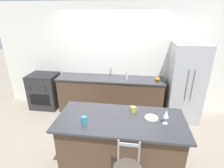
{
  "coord_description": "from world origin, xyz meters",
  "views": [
    {
      "loc": [
        0.61,
        -3.7,
        2.45
      ],
      "look_at": [
        0.17,
        -0.54,
        1.13
      ],
      "focal_mm": 28.0,
      "sensor_mm": 36.0,
      "label": 1
    }
  ],
  "objects_px": {
    "refrigerator": "(185,83)",
    "dinner_plate": "(151,118)",
    "wine_glass": "(166,114)",
    "soap_bottle": "(127,77)",
    "oven_range": "(45,91)",
    "coffee_mug": "(133,109)",
    "pumpkin_decoration": "(157,79)",
    "tumbler_cup": "(84,120)"
  },
  "relations": [
    {
      "from": "oven_range",
      "to": "wine_glass",
      "type": "relative_size",
      "value": 4.29
    },
    {
      "from": "tumbler_cup",
      "to": "pumpkin_decoration",
      "type": "bearing_deg",
      "value": 57.29
    },
    {
      "from": "dinner_plate",
      "to": "wine_glass",
      "type": "distance_m",
      "value": 0.26
    },
    {
      "from": "oven_range",
      "to": "dinner_plate",
      "type": "xyz_separation_m",
      "value": [
        2.69,
        -1.67,
        0.47
      ]
    },
    {
      "from": "tumbler_cup",
      "to": "dinner_plate",
      "type": "bearing_deg",
      "value": 16.1
    },
    {
      "from": "coffee_mug",
      "to": "wine_glass",
      "type": "bearing_deg",
      "value": -28.34
    },
    {
      "from": "refrigerator",
      "to": "dinner_plate",
      "type": "height_order",
      "value": "refrigerator"
    },
    {
      "from": "dinner_plate",
      "to": "oven_range",
      "type": "bearing_deg",
      "value": 148.12
    },
    {
      "from": "pumpkin_decoration",
      "to": "tumbler_cup",
      "type": "bearing_deg",
      "value": -122.71
    },
    {
      "from": "dinner_plate",
      "to": "coffee_mug",
      "type": "xyz_separation_m",
      "value": [
        -0.29,
        0.15,
        0.04
      ]
    },
    {
      "from": "dinner_plate",
      "to": "tumbler_cup",
      "type": "height_order",
      "value": "tumbler_cup"
    },
    {
      "from": "tumbler_cup",
      "to": "refrigerator",
      "type": "bearing_deg",
      "value": 45.54
    },
    {
      "from": "coffee_mug",
      "to": "dinner_plate",
      "type": "bearing_deg",
      "value": -27.59
    },
    {
      "from": "wine_glass",
      "to": "pumpkin_decoration",
      "type": "height_order",
      "value": "wine_glass"
    },
    {
      "from": "wine_glass",
      "to": "coffee_mug",
      "type": "relative_size",
      "value": 1.86
    },
    {
      "from": "refrigerator",
      "to": "coffee_mug",
      "type": "xyz_separation_m",
      "value": [
        -1.17,
        -1.47,
        0.06
      ]
    },
    {
      "from": "pumpkin_decoration",
      "to": "soap_bottle",
      "type": "bearing_deg",
      "value": -179.61
    },
    {
      "from": "refrigerator",
      "to": "coffee_mug",
      "type": "height_order",
      "value": "refrigerator"
    },
    {
      "from": "dinner_plate",
      "to": "soap_bottle",
      "type": "height_order",
      "value": "soap_bottle"
    },
    {
      "from": "dinner_plate",
      "to": "pumpkin_decoration",
      "type": "xyz_separation_m",
      "value": [
        0.25,
        1.63,
        0.04
      ]
    },
    {
      "from": "coffee_mug",
      "to": "pumpkin_decoration",
      "type": "xyz_separation_m",
      "value": [
        0.53,
        1.48,
        -0.0
      ]
    },
    {
      "from": "pumpkin_decoration",
      "to": "soap_bottle",
      "type": "distance_m",
      "value": 0.73
    },
    {
      "from": "refrigerator",
      "to": "soap_bottle",
      "type": "height_order",
      "value": "refrigerator"
    },
    {
      "from": "dinner_plate",
      "to": "tumbler_cup",
      "type": "xyz_separation_m",
      "value": [
        -0.98,
        -0.28,
        0.05
      ]
    },
    {
      "from": "dinner_plate",
      "to": "soap_bottle",
      "type": "relative_size",
      "value": 1.21
    },
    {
      "from": "refrigerator",
      "to": "coffee_mug",
      "type": "relative_size",
      "value": 15.62
    },
    {
      "from": "wine_glass",
      "to": "soap_bottle",
      "type": "distance_m",
      "value": 1.86
    },
    {
      "from": "oven_range",
      "to": "soap_bottle",
      "type": "relative_size",
      "value": 5.41
    },
    {
      "from": "pumpkin_decoration",
      "to": "soap_bottle",
      "type": "height_order",
      "value": "soap_bottle"
    },
    {
      "from": "dinner_plate",
      "to": "tumbler_cup",
      "type": "relative_size",
      "value": 1.78
    },
    {
      "from": "refrigerator",
      "to": "pumpkin_decoration",
      "type": "relative_size",
      "value": 14.97
    },
    {
      "from": "wine_glass",
      "to": "tumbler_cup",
      "type": "bearing_deg",
      "value": -171.44
    },
    {
      "from": "oven_range",
      "to": "tumbler_cup",
      "type": "distance_m",
      "value": 2.65
    },
    {
      "from": "refrigerator",
      "to": "wine_glass",
      "type": "bearing_deg",
      "value": -111.92
    },
    {
      "from": "refrigerator",
      "to": "oven_range",
      "type": "height_order",
      "value": "refrigerator"
    },
    {
      "from": "refrigerator",
      "to": "oven_range",
      "type": "xyz_separation_m",
      "value": [
        -3.57,
        0.05,
        -0.45
      ]
    },
    {
      "from": "wine_glass",
      "to": "dinner_plate",
      "type": "bearing_deg",
      "value": 150.55
    },
    {
      "from": "oven_range",
      "to": "tumbler_cup",
      "type": "xyz_separation_m",
      "value": [
        1.7,
        -1.96,
        0.52
      ]
    },
    {
      "from": "wine_glass",
      "to": "tumbler_cup",
      "type": "height_order",
      "value": "wine_glass"
    },
    {
      "from": "refrigerator",
      "to": "tumbler_cup",
      "type": "bearing_deg",
      "value": -134.46
    },
    {
      "from": "refrigerator",
      "to": "dinner_plate",
      "type": "xyz_separation_m",
      "value": [
        -0.88,
        -1.62,
        0.02
      ]
    },
    {
      "from": "refrigerator",
      "to": "dinner_plate",
      "type": "bearing_deg",
      "value": -118.64
    }
  ]
}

